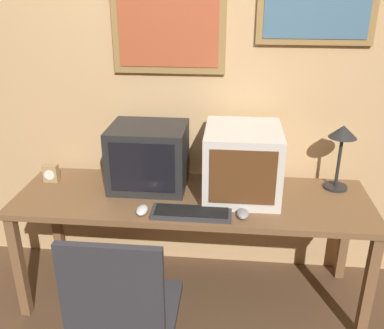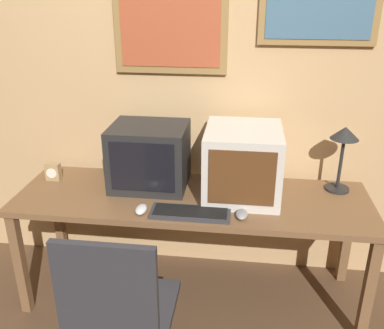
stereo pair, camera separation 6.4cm
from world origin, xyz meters
The scene contains 10 objects.
wall_back centered at (0.00, 1.22, 1.31)m, with size 8.00×0.08×2.60m.
desk centered at (0.00, 0.81, 0.64)m, with size 2.08×0.65×0.71m.
monitor_left centered at (-0.28, 0.93, 0.91)m, with size 0.45×0.39×0.38m.
monitor_right centered at (0.29, 0.87, 0.92)m, with size 0.43×0.48×0.41m.
keyboard_main centered at (0.02, 0.59, 0.73)m, with size 0.43×0.16×0.03m.
mouse_near_keyboard centered at (0.30, 0.60, 0.73)m, with size 0.06×0.11×0.04m.
mouse_far_corner centered at (-0.25, 0.58, 0.73)m, with size 0.06×0.11×0.03m.
desk_clock centered at (-0.90, 0.92, 0.77)m, with size 0.09×0.06×0.11m.
desk_lamp centered at (0.86, 1.00, 1.02)m, with size 0.16×0.16×0.40m.
office_chair centered at (-0.24, 0.06, 0.40)m, with size 0.49×0.49×0.95m.
Camera 2 is at (0.29, -1.42, 1.88)m, focal length 40.00 mm.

